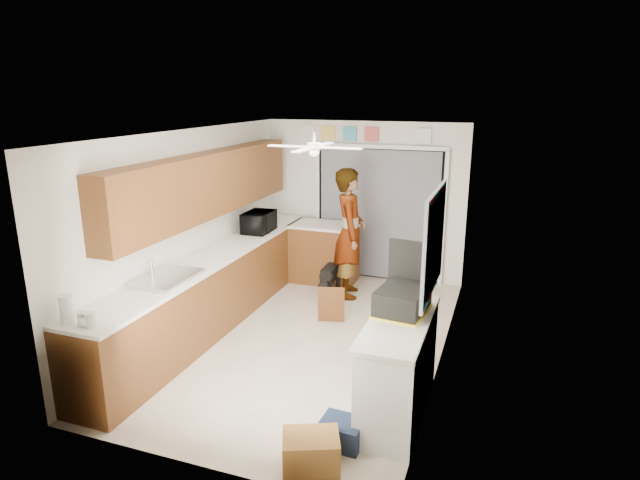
% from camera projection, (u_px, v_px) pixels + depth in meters
% --- Properties ---
extents(floor, '(5.00, 5.00, 0.00)m').
position_uv_depth(floor, '(309.00, 337.00, 6.62)').
color(floor, '#C1AE9B').
rests_on(floor, ground).
extents(ceiling, '(5.00, 5.00, 0.00)m').
position_uv_depth(ceiling, '(308.00, 133.00, 5.94)').
color(ceiling, white).
rests_on(ceiling, ground).
extents(wall_back, '(3.20, 0.00, 3.20)m').
position_uv_depth(wall_back, '(364.00, 201.00, 8.55)').
color(wall_back, white).
rests_on(wall_back, ground).
extents(wall_front, '(3.20, 0.00, 3.20)m').
position_uv_depth(wall_front, '(190.00, 325.00, 4.02)').
color(wall_front, white).
rests_on(wall_front, ground).
extents(wall_left, '(0.00, 5.00, 5.00)m').
position_uv_depth(wall_left, '(191.00, 229.00, 6.80)').
color(wall_left, white).
rests_on(wall_left, ground).
extents(wall_right, '(0.00, 5.00, 5.00)m').
position_uv_depth(wall_right, '(447.00, 254.00, 5.76)').
color(wall_right, white).
rests_on(wall_right, ground).
extents(left_base_cabinets, '(0.60, 4.80, 0.90)m').
position_uv_depth(left_base_cabinets, '(215.00, 291.00, 6.92)').
color(left_base_cabinets, brown).
rests_on(left_base_cabinets, floor).
extents(left_countertop, '(0.62, 4.80, 0.04)m').
position_uv_depth(left_countertop, '(214.00, 256.00, 6.79)').
color(left_countertop, white).
rests_on(left_countertop, left_base_cabinets).
extents(upper_cabinets, '(0.32, 4.00, 0.80)m').
position_uv_depth(upper_cabinets, '(208.00, 184.00, 6.78)').
color(upper_cabinets, brown).
rests_on(upper_cabinets, wall_left).
extents(sink_basin, '(0.50, 0.76, 0.06)m').
position_uv_depth(sink_basin, '(167.00, 279.00, 5.87)').
color(sink_basin, silver).
rests_on(sink_basin, left_countertop).
extents(faucet, '(0.03, 0.03, 0.22)m').
position_uv_depth(faucet, '(152.00, 269.00, 5.91)').
color(faucet, silver).
rests_on(faucet, left_countertop).
extents(peninsula_base, '(1.00, 0.60, 0.90)m').
position_uv_depth(peninsula_base, '(324.00, 254.00, 8.47)').
color(peninsula_base, brown).
rests_on(peninsula_base, floor).
extents(peninsula_top, '(1.04, 0.64, 0.04)m').
position_uv_depth(peninsula_top, '(324.00, 225.00, 8.35)').
color(peninsula_top, white).
rests_on(peninsula_top, peninsula_base).
extents(back_opening_recess, '(2.00, 0.06, 2.10)m').
position_uv_depth(back_opening_recess, '(379.00, 214.00, 8.49)').
color(back_opening_recess, black).
rests_on(back_opening_recess, wall_back).
extents(curtain_panel, '(1.90, 0.03, 2.05)m').
position_uv_depth(curtain_panel, '(378.00, 215.00, 8.46)').
color(curtain_panel, gray).
rests_on(curtain_panel, wall_back).
extents(door_trim_left, '(0.06, 0.04, 2.10)m').
position_uv_depth(door_trim_left, '(318.00, 210.00, 8.80)').
color(door_trim_left, white).
rests_on(door_trim_left, wall_back).
extents(door_trim_right, '(0.06, 0.04, 2.10)m').
position_uv_depth(door_trim_right, '(443.00, 220.00, 8.14)').
color(door_trim_right, white).
rests_on(door_trim_right, wall_back).
extents(door_trim_head, '(2.10, 0.04, 0.06)m').
position_uv_depth(door_trim_head, '(380.00, 147.00, 8.18)').
color(door_trim_head, white).
rests_on(door_trim_head, wall_back).
extents(header_frame_0, '(0.22, 0.02, 0.22)m').
position_uv_depth(header_frame_0, '(328.00, 133.00, 8.43)').
color(header_frame_0, '#EDC74F').
rests_on(header_frame_0, wall_back).
extents(header_frame_1, '(0.22, 0.02, 0.22)m').
position_uv_depth(header_frame_1, '(350.00, 134.00, 8.32)').
color(header_frame_1, '#45A1BA').
rests_on(header_frame_1, wall_back).
extents(header_frame_2, '(0.22, 0.02, 0.22)m').
position_uv_depth(header_frame_2, '(371.00, 134.00, 8.21)').
color(header_frame_2, '#D3514F').
rests_on(header_frame_2, wall_back).
extents(header_frame_4, '(0.22, 0.02, 0.22)m').
position_uv_depth(header_frame_4, '(424.00, 136.00, 7.95)').
color(header_frame_4, silver).
rests_on(header_frame_4, wall_back).
extents(route66_sign, '(0.22, 0.02, 0.26)m').
position_uv_depth(route66_sign, '(308.00, 133.00, 8.55)').
color(route66_sign, silver).
rests_on(route66_sign, wall_back).
extents(right_counter_base, '(0.50, 1.40, 0.90)m').
position_uv_depth(right_counter_base, '(398.00, 369.00, 4.97)').
color(right_counter_base, white).
rests_on(right_counter_base, floor).
extents(right_counter_top, '(0.54, 1.44, 0.04)m').
position_uv_depth(right_counter_top, '(399.00, 323.00, 4.85)').
color(right_counter_top, white).
rests_on(right_counter_top, right_counter_base).
extents(abstract_painting, '(0.03, 1.15, 0.95)m').
position_uv_depth(abstract_painting, '(434.00, 242.00, 4.75)').
color(abstract_painting, '#F25972').
rests_on(abstract_painting, wall_right).
extents(ceiling_fan, '(1.14, 1.14, 0.24)m').
position_uv_depth(ceiling_fan, '(314.00, 147.00, 6.17)').
color(ceiling_fan, white).
rests_on(ceiling_fan, ceiling).
extents(microwave, '(0.39, 0.56, 0.30)m').
position_uv_depth(microwave, '(259.00, 222.00, 7.84)').
color(microwave, black).
rests_on(microwave, left_countertop).
extents(cup, '(0.15, 0.15, 0.11)m').
position_uv_depth(cup, '(86.00, 320.00, 4.72)').
color(cup, white).
rests_on(cup, left_countertop).
extents(jar_a, '(0.11, 0.11, 0.14)m').
position_uv_depth(jar_a, '(90.00, 320.00, 4.70)').
color(jar_a, silver).
rests_on(jar_a, left_countertop).
extents(jar_b, '(0.10, 0.10, 0.13)m').
position_uv_depth(jar_b, '(82.00, 319.00, 4.73)').
color(jar_b, silver).
rests_on(jar_b, left_countertop).
extents(paper_towel_roll, '(0.15, 0.15, 0.26)m').
position_uv_depth(paper_towel_roll, '(67.00, 309.00, 4.76)').
color(paper_towel_roll, white).
rests_on(paper_towel_roll, left_countertop).
extents(suitcase, '(0.48, 0.60, 0.24)m').
position_uv_depth(suitcase, '(402.00, 300.00, 5.00)').
color(suitcase, black).
rests_on(suitcase, right_counter_top).
extents(suitcase_rim, '(0.51, 0.63, 0.02)m').
position_uv_depth(suitcase_rim, '(402.00, 311.00, 5.03)').
color(suitcase_rim, yellow).
rests_on(suitcase_rim, suitcase).
extents(suitcase_lid, '(0.42, 0.08, 0.50)m').
position_uv_depth(suitcase_lid, '(409.00, 265.00, 5.20)').
color(suitcase_lid, black).
rests_on(suitcase_lid, suitcase).
extents(cardboard_box, '(0.55, 0.49, 0.28)m').
position_uv_depth(cardboard_box, '(311.00, 451.00, 4.31)').
color(cardboard_box, '#AB7535').
rests_on(cardboard_box, floor).
extents(navy_crate, '(0.38, 0.32, 0.22)m').
position_uv_depth(navy_crate, '(342.00, 432.00, 4.60)').
color(navy_crate, '#152036').
rests_on(navy_crate, floor).
extents(cabinet_door_panel, '(0.37, 0.22, 0.52)m').
position_uv_depth(cabinet_door_panel, '(331.00, 305.00, 6.96)').
color(cabinet_door_panel, brown).
rests_on(cabinet_door_panel, floor).
extents(man, '(0.64, 0.80, 1.90)m').
position_uv_depth(man, '(350.00, 233.00, 7.75)').
color(man, white).
rests_on(man, floor).
extents(dog, '(0.28, 0.62, 0.48)m').
position_uv_depth(dog, '(330.00, 278.00, 7.99)').
color(dog, black).
rests_on(dog, floor).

